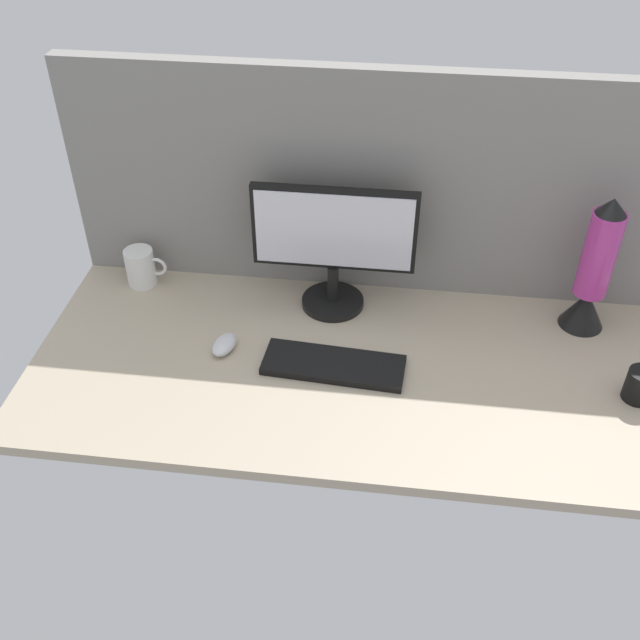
{
  "coord_description": "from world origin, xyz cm",
  "views": [
    {
      "loc": [
        4.77,
        -146.55,
        131.27
      ],
      "look_at": [
        -5.25,
        0.0,
        14.0
      ],
      "focal_mm": 41.62,
      "sensor_mm": 36.0,
      "label": 1
    }
  ],
  "objects_px": {
    "keyboard": "(334,365)",
    "mouse": "(224,345)",
    "mug_black_travel": "(640,385)",
    "monitor": "(334,242)",
    "mug_ceramic_white": "(141,267)",
    "lava_lamp": "(593,275)"
  },
  "relations": [
    {
      "from": "mug_ceramic_white",
      "to": "monitor",
      "type": "bearing_deg",
      "value": -2.68
    },
    {
      "from": "monitor",
      "to": "mouse",
      "type": "bearing_deg",
      "value": -137.59
    },
    {
      "from": "mouse",
      "to": "lava_lamp",
      "type": "xyz_separation_m",
      "value": [
        0.97,
        0.23,
        0.15
      ]
    },
    {
      "from": "mug_black_travel",
      "to": "keyboard",
      "type": "bearing_deg",
      "value": 178.83
    },
    {
      "from": "keyboard",
      "to": "lava_lamp",
      "type": "bearing_deg",
      "value": 25.94
    },
    {
      "from": "mug_ceramic_white",
      "to": "keyboard",
      "type": "bearing_deg",
      "value": -26.67
    },
    {
      "from": "mug_ceramic_white",
      "to": "lava_lamp",
      "type": "xyz_separation_m",
      "value": [
        1.28,
        -0.04,
        0.11
      ]
    },
    {
      "from": "keyboard",
      "to": "mouse",
      "type": "bearing_deg",
      "value": 176.99
    },
    {
      "from": "mouse",
      "to": "mug_black_travel",
      "type": "distance_m",
      "value": 1.07
    },
    {
      "from": "mug_black_travel",
      "to": "lava_lamp",
      "type": "relative_size",
      "value": 0.21
    },
    {
      "from": "mug_black_travel",
      "to": "monitor",
      "type": "bearing_deg",
      "value": 159.62
    },
    {
      "from": "lava_lamp",
      "to": "mug_ceramic_white",
      "type": "bearing_deg",
      "value": 178.31
    },
    {
      "from": "keyboard",
      "to": "mouse",
      "type": "xyz_separation_m",
      "value": [
        -0.3,
        0.04,
        0.01
      ]
    },
    {
      "from": "mouse",
      "to": "mug_black_travel",
      "type": "relative_size",
      "value": 1.12
    },
    {
      "from": "keyboard",
      "to": "mouse",
      "type": "height_order",
      "value": "mouse"
    },
    {
      "from": "mouse",
      "to": "mug_ceramic_white",
      "type": "bearing_deg",
      "value": 151.24
    },
    {
      "from": "mug_black_travel",
      "to": "lava_lamp",
      "type": "height_order",
      "value": "lava_lamp"
    },
    {
      "from": "monitor",
      "to": "mug_black_travel",
      "type": "bearing_deg",
      "value": -20.38
    },
    {
      "from": "mouse",
      "to": "mug_ceramic_white",
      "type": "height_order",
      "value": "mug_ceramic_white"
    },
    {
      "from": "keyboard",
      "to": "mouse",
      "type": "relative_size",
      "value": 3.85
    },
    {
      "from": "mug_ceramic_white",
      "to": "mug_black_travel",
      "type": "height_order",
      "value": "mug_ceramic_white"
    },
    {
      "from": "monitor",
      "to": "mug_black_travel",
      "type": "distance_m",
      "value": 0.87
    }
  ]
}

